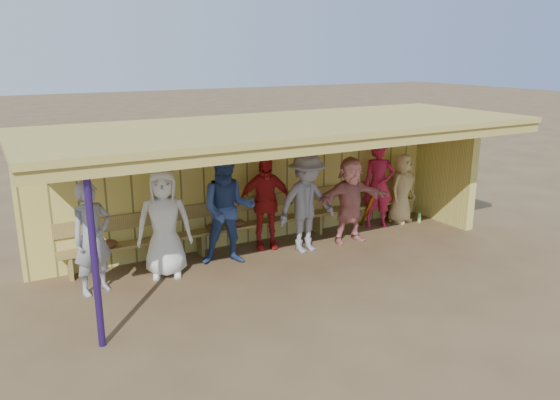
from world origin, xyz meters
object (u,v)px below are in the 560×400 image
object	(u,v)px
player_b	(164,223)
player_d	(265,203)
player_a	(92,238)
player_e	(307,203)
player_h	(402,188)
player_f	(350,200)
bench	(261,217)
player_c	(228,209)
player_g	(379,185)

from	to	relation	value
player_b	player_d	world-z (taller)	player_b
player_a	player_b	size ratio (longest dim) A/B	0.97
player_b	player_e	size ratio (longest dim) A/B	0.98
player_a	player_h	distance (m)	6.67
player_f	bench	distance (m)	1.78
player_c	player_e	bearing A→B (deg)	15.18
player_a	player_e	xyz separation A→B (m)	(3.85, -0.04, 0.05)
player_c	bench	xyz separation A→B (m)	(1.00, 0.68, -0.47)
player_g	player_h	size ratio (longest dim) A/B	1.19
bench	player_b	bearing A→B (deg)	-162.41
player_b	player_g	xyz separation A→B (m)	(4.81, 0.38, -0.01)
player_c	player_h	bearing A→B (deg)	25.99
player_f	player_g	size ratio (longest dim) A/B	0.94
player_e	player_b	bearing A→B (deg)	172.59
player_b	player_h	world-z (taller)	player_b
player_f	player_g	bearing A→B (deg)	28.86
player_c	player_d	bearing A→B (deg)	43.02
player_a	player_d	bearing A→B (deg)	-11.54
player_c	player_a	bearing A→B (deg)	-156.07
player_d	player_f	xyz separation A→B (m)	(1.62, -0.50, -0.04)
player_c	player_d	distance (m)	1.01
player_b	player_d	distance (m)	2.11
player_f	player_h	xyz separation A→B (m)	(1.77, 0.50, -0.09)
player_h	bench	bearing A→B (deg)	158.47
player_e	player_h	xyz separation A→B (m)	(2.80, 0.53, -0.17)
player_d	bench	xyz separation A→B (m)	(0.07, 0.31, -0.37)
player_d	bench	bearing A→B (deg)	92.75
player_a	player_b	xyz separation A→B (m)	(1.18, 0.12, 0.03)
player_e	player_g	xyz separation A→B (m)	(2.13, 0.53, -0.03)
player_d	player_e	size ratio (longest dim) A/B	0.96
player_d	player_h	distance (m)	3.40
player_c	player_e	world-z (taller)	player_c
player_f	player_b	bearing A→B (deg)	-177.67
player_g	bench	bearing A→B (deg)	-162.45
player_e	player_g	bearing A→B (deg)	9.93
player_c	player_h	size ratio (longest dim) A/B	1.30
player_a	player_h	xyz separation A→B (m)	(6.65, 0.49, -0.12)
player_g	player_a	bearing A→B (deg)	-151.18
player_h	player_d	bearing A→B (deg)	163.72
player_b	player_a	bearing A→B (deg)	-157.32
player_a	player_b	bearing A→B (deg)	-14.44
player_h	player_g	bearing A→B (deg)	163.72
player_a	player_e	bearing A→B (deg)	-20.73
player_d	player_e	distance (m)	0.80
player_h	bench	distance (m)	3.35
player_f	player_h	world-z (taller)	player_f
player_b	player_g	size ratio (longest dim) A/B	1.01
player_f	bench	xyz separation A→B (m)	(-1.55, 0.81, -0.33)
player_b	player_h	size ratio (longest dim) A/B	1.20
player_e	player_h	world-z (taller)	player_e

